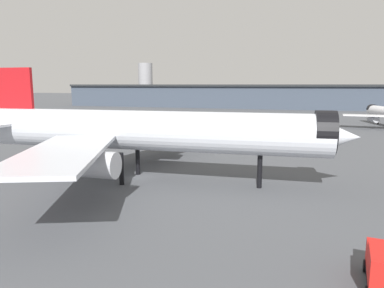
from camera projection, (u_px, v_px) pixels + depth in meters
name	position (u px, v px, depth m)	size (l,w,h in m)	color
ground	(137.00, 177.00, 53.79)	(900.00, 900.00, 0.00)	#4C4F54
airliner_near_gate	(143.00, 131.00, 51.09)	(57.46, 52.17, 16.29)	silver
terminal_building	(224.00, 95.00, 220.02)	(203.44, 37.73, 27.45)	#3D4756
baggage_tug_wing	(109.00, 141.00, 82.72)	(3.28, 2.03, 1.85)	black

